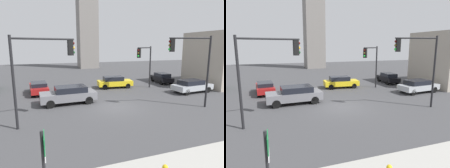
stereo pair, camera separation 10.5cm
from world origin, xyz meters
The scene contains 11 objects.
ground_plane centered at (0.00, 0.00, 0.00)m, with size 92.49×92.49×0.00m, color #424244.
direction_sign centered at (-5.81, -9.36, 1.69)m, with size 0.13×0.77×2.48m.
traffic_light_0 centered at (-5.59, -1.91, 4.09)m, with size 3.87×0.93×5.67m.
traffic_light_1 centered at (5.56, 5.15, 3.65)m, with size 2.98×2.41×5.03m.
traffic_light_2 centered at (5.69, -2.17, 4.18)m, with size 3.41×1.06×5.85m.
car_0 centered at (10.06, 8.32, 0.74)m, with size 2.02×4.08×1.39m.
car_1 centered at (2.73, 7.46, 0.74)m, with size 4.34×2.22×1.41m.
car_3 centered at (-6.01, 7.25, 0.70)m, with size 2.01×4.30×1.28m.
car_5 centered at (-3.48, 2.46, 0.82)m, with size 4.87×2.29×1.54m.
car_6 centered at (9.86, 2.18, 0.74)m, with size 4.64×2.22×1.40m.
skyline_tower centered at (4.95, 31.17, 12.35)m, with size 4.26×4.26×24.70m, color gray.
Camera 2 is at (-5.65, -15.16, 5.05)m, focal length 32.08 mm.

